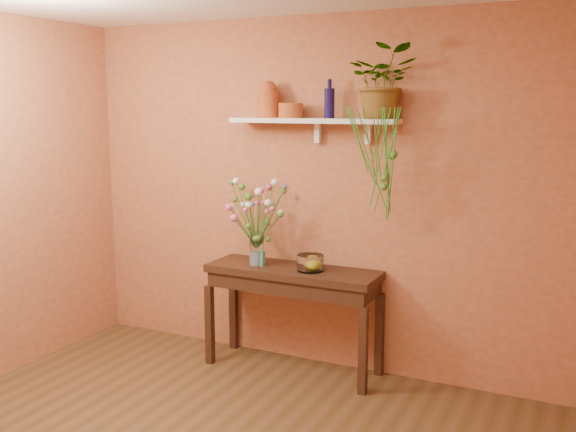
{
  "coord_description": "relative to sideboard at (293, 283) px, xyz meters",
  "views": [
    {
      "loc": [
        1.99,
        -2.56,
        2.04
      ],
      "look_at": [
        0.0,
        1.55,
        1.25
      ],
      "focal_mm": 40.43,
      "sensor_mm": 36.0,
      "label": 1
    }
  ],
  "objects": [
    {
      "name": "wall_shelf",
      "position": [
        0.12,
        0.11,
        1.22
      ],
      "size": [
        1.3,
        0.24,
        0.19
      ],
      "color": "white",
      "rests_on": "room"
    },
    {
      "name": "glass_vase",
      "position": [
        -0.29,
        -0.04,
        0.22
      ],
      "size": [
        0.11,
        0.11,
        0.23
      ],
      "color": "white",
      "rests_on": "sideboard"
    },
    {
      "name": "sideboard",
      "position": [
        0.0,
        0.0,
        0.0
      ],
      "size": [
        1.34,
        0.43,
        0.81
      ],
      "color": "#372015",
      "rests_on": "ground"
    },
    {
      "name": "terracotta_pot",
      "position": [
        -0.06,
        0.08,
        1.3
      ],
      "size": [
        0.21,
        0.21,
        0.11
      ],
      "primitive_type": "cylinder",
      "rotation": [
        0.0,
        0.0,
        -0.19
      ],
      "color": "#B9562C",
      "rests_on": "wall_shelf"
    },
    {
      "name": "blue_bottle",
      "position": [
        0.24,
        0.11,
        1.36
      ],
      "size": [
        0.08,
        0.08,
        0.28
      ],
      "color": "#130D3B",
      "rests_on": "wall_shelf"
    },
    {
      "name": "spider_plant",
      "position": [
        0.65,
        0.1,
        1.5
      ],
      "size": [
        0.54,
        0.5,
        0.51
      ],
      "primitive_type": "imported",
      "rotation": [
        0.0,
        0.0,
        0.24
      ],
      "color": "#427025",
      "rests_on": "wall_shelf"
    },
    {
      "name": "carton",
      "position": [
        -0.25,
        -0.05,
        0.17
      ],
      "size": [
        0.06,
        0.05,
        0.11
      ],
      "primitive_type": "cube",
      "rotation": [
        0.0,
        0.0,
        -0.08
      ],
      "color": "teal",
      "rests_on": "sideboard"
    },
    {
      "name": "plant_fronds",
      "position": [
        0.72,
        -0.07,
        0.96
      ],
      "size": [
        0.44,
        0.41,
        0.79
      ],
      "color": "#427025",
      "rests_on": "wall_shelf"
    },
    {
      "name": "room",
      "position": [
        0.06,
        -1.77,
        0.66
      ],
      "size": [
        4.04,
        4.04,
        2.7
      ],
      "color": "brown",
      "rests_on": "ground"
    },
    {
      "name": "bouquet",
      "position": [
        -0.3,
        -0.04,
        0.57
      ],
      "size": [
        0.5,
        0.46,
        0.54
      ],
      "color": "#386B28",
      "rests_on": "glass_vase"
    },
    {
      "name": "lemon",
      "position": [
        0.16,
        -0.0,
        0.16
      ],
      "size": [
        0.08,
        0.08,
        0.08
      ],
      "primitive_type": "sphere",
      "color": "yellow",
      "rests_on": "glass_bowl"
    },
    {
      "name": "terracotta_jug",
      "position": [
        -0.26,
        0.11,
        1.38
      ],
      "size": [
        0.19,
        0.19,
        0.28
      ],
      "color": "#B9562C",
      "rests_on": "wall_shelf"
    },
    {
      "name": "glass_bowl",
      "position": [
        0.15,
        -0.02,
        0.17
      ],
      "size": [
        0.2,
        0.2,
        0.12
      ],
      "color": "white",
      "rests_on": "sideboard"
    }
  ]
}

